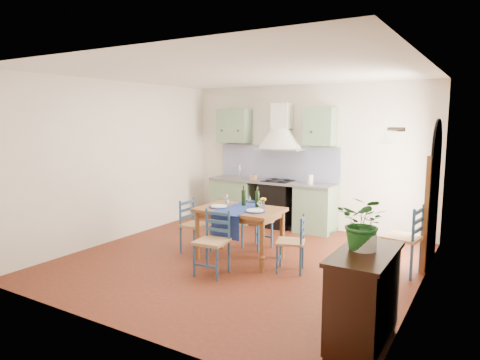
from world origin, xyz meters
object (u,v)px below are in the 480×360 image
object	(u,v)px
dining_table	(240,214)
potted_plant	(364,223)
chair_near	(213,242)
sideboard	(363,296)

from	to	relation	value
dining_table	potted_plant	bearing A→B (deg)	-34.34
dining_table	chair_near	distance (m)	0.77
potted_plant	sideboard	bearing A→B (deg)	-56.26
dining_table	potted_plant	distance (m)	2.80
chair_near	sideboard	size ratio (longest dim) A/B	0.85
chair_near	potted_plant	xyz separation A→B (m)	(2.28, -0.82, 0.73)
dining_table	chair_near	size ratio (longest dim) A/B	1.43
dining_table	sideboard	size ratio (longest dim) A/B	1.21
chair_near	potted_plant	world-z (taller)	potted_plant
chair_near	potted_plant	size ratio (longest dim) A/B	1.73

